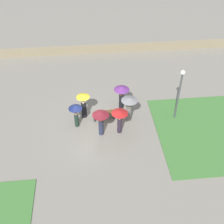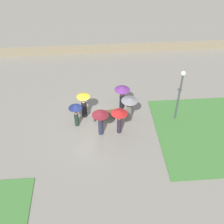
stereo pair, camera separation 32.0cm
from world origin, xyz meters
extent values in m
plane|color=gray|center=(0.00, 0.00, 0.00)|extent=(90.00, 90.00, 0.00)
cube|color=#427A38|center=(-7.68, 1.44, 0.03)|extent=(6.52, 7.30, 0.06)
cube|color=gray|center=(0.00, -10.21, 0.38)|extent=(45.00, 0.35, 0.76)
cube|color=brown|center=(-1.01, -0.56, 0.42)|extent=(1.64, 0.59, 0.05)
cube|color=brown|center=(-1.03, -0.38, 0.68)|extent=(1.60, 0.22, 0.45)
cube|color=#232326|center=(-1.71, -0.63, 0.20)|extent=(0.12, 0.38, 0.40)
cube|color=#232326|center=(-0.31, -0.48, 0.20)|extent=(0.12, 0.38, 0.40)
cylinder|color=#474C51|center=(-5.96, -0.15, 1.80)|extent=(0.12, 0.12, 3.60)
sphere|color=white|center=(-5.96, -0.15, 3.76)|extent=(0.32, 0.32, 0.32)
cylinder|color=slate|center=(-2.70, -0.25, 0.59)|extent=(0.38, 0.38, 1.18)
sphere|color=#997051|center=(-2.70, -0.25, 1.29)|extent=(0.20, 0.20, 0.20)
cylinder|color=#4C4C4F|center=(-2.70, -0.25, 1.56)|extent=(0.02, 0.02, 0.35)
cone|color=gray|center=(-2.70, -0.25, 1.84)|extent=(1.12, 1.12, 0.21)
cylinder|color=black|center=(0.37, -0.94, 0.58)|extent=(0.47, 0.47, 1.17)
sphere|color=beige|center=(0.37, -0.94, 1.27)|extent=(0.21, 0.21, 0.21)
cylinder|color=#4C4C4F|center=(0.37, -0.94, 1.55)|extent=(0.02, 0.02, 0.35)
cone|color=gold|center=(0.37, -0.94, 1.83)|extent=(0.90, 0.90, 0.20)
cylinder|color=black|center=(-2.36, -1.70, 0.52)|extent=(0.49, 0.49, 1.04)
sphere|color=#997051|center=(-2.36, -1.70, 1.15)|extent=(0.21, 0.21, 0.21)
cylinder|color=#4C4C4F|center=(-2.36, -1.70, 1.43)|extent=(0.02, 0.02, 0.35)
cone|color=#703389|center=(-2.36, -1.70, 1.73)|extent=(1.10, 1.10, 0.25)
cylinder|color=#2D2333|center=(-1.91, 0.87, 0.54)|extent=(0.33, 0.33, 1.08)
sphere|color=tan|center=(-1.91, 0.87, 1.18)|extent=(0.20, 0.20, 0.20)
cylinder|color=#4C4C4F|center=(-1.91, 0.87, 1.46)|extent=(0.02, 0.02, 0.35)
cone|color=red|center=(-1.91, 0.87, 1.75)|extent=(1.06, 1.06, 0.23)
cylinder|color=#282D47|center=(-0.70, 0.92, 0.53)|extent=(0.43, 0.43, 1.06)
sphere|color=brown|center=(-0.70, 0.92, 1.17)|extent=(0.22, 0.22, 0.22)
cylinder|color=#4C4C4F|center=(-0.70, 0.92, 1.46)|extent=(0.02, 0.02, 0.35)
cone|color=maroon|center=(-0.70, 0.92, 1.73)|extent=(1.08, 1.08, 0.20)
cylinder|color=#1E3328|center=(0.90, -0.02, 0.48)|extent=(0.42, 0.42, 0.95)
sphere|color=#997051|center=(0.90, -0.02, 1.07)|extent=(0.23, 0.23, 0.23)
cylinder|color=#4C4C4F|center=(0.90, -0.02, 1.36)|extent=(0.02, 0.02, 0.35)
cone|color=navy|center=(0.90, -0.02, 1.66)|extent=(0.91, 0.91, 0.26)
camera|label=1|loc=(-0.08, 14.22, 13.19)|focal=45.00mm
camera|label=2|loc=(-0.40, 14.25, 13.19)|focal=45.00mm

